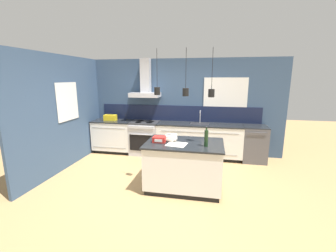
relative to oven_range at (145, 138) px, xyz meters
The scene contains 13 objects.
ground_plane 1.95m from the oven_range, 62.48° to the right, with size 16.00×16.00×0.00m, color tan.
wall_back 1.26m from the oven_range, 20.62° to the left, with size 5.60×2.24×2.60m.
wall_left 2.03m from the oven_range, 147.49° to the right, with size 0.08×3.80×2.60m.
counter_run_left 0.94m from the oven_range, behind, with size 1.11×0.64×0.91m.
counter_run_sink 1.49m from the oven_range, ahead, with size 2.22×0.64×1.24m.
oven_range is the anchor object (origin of this frame).
dishwasher 2.89m from the oven_range, ahead, with size 0.58×0.65×0.91m.
kitchen_island 2.23m from the oven_range, 53.62° to the right, with size 1.44×0.98×0.91m.
bottle_on_island 2.67m from the oven_range, 48.53° to the right, with size 0.07×0.07×0.36m.
book_stack 2.04m from the oven_range, 58.25° to the right, with size 0.26×0.32×0.10m.
red_supply_box 2.09m from the oven_range, 65.01° to the right, with size 0.24×0.21×0.10m.
paper_pile 2.32m from the oven_range, 58.36° to the right, with size 0.39×0.37×0.01m.
yellow_toolbox 1.15m from the oven_range, behind, with size 0.34×0.18×0.19m.
Camera 1 is at (0.93, -4.11, 2.10)m, focal length 24.00 mm.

